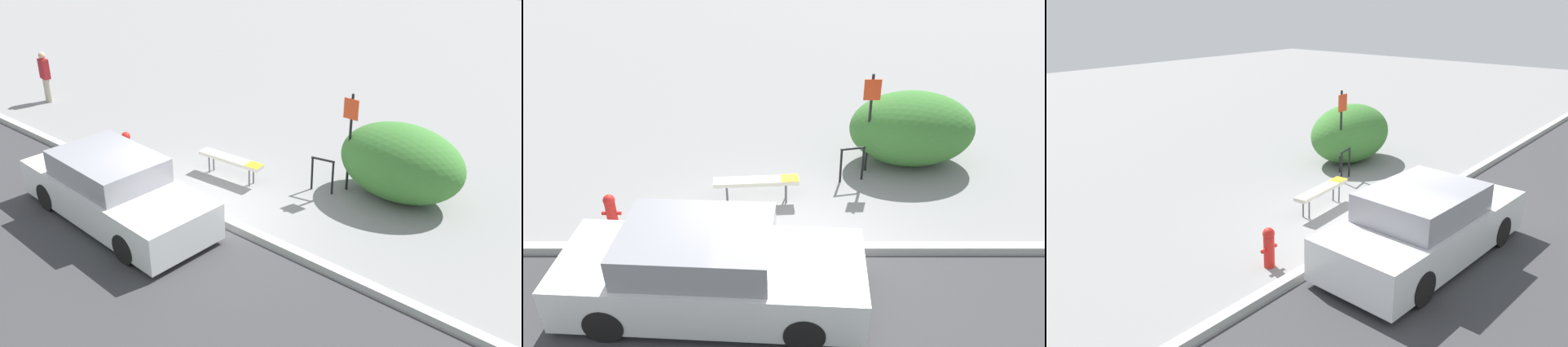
{
  "view_description": "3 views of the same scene",
  "coord_description": "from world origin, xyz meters",
  "views": [
    {
      "loc": [
        7.94,
        -7.4,
        6.32
      ],
      "look_at": [
        0.64,
        1.28,
        0.63
      ],
      "focal_mm": 40.0,
      "sensor_mm": 36.0,
      "label": 1
    },
    {
      "loc": [
        0.0,
        -7.18,
        5.87
      ],
      "look_at": [
        -0.0,
        1.6,
        0.68
      ],
      "focal_mm": 35.0,
      "sensor_mm": 36.0,
      "label": 2
    },
    {
      "loc": [
        -9.03,
        -5.15,
        4.56
      ],
      "look_at": [
        -0.65,
        1.97,
        0.82
      ],
      "focal_mm": 35.0,
      "sensor_mm": 36.0,
      "label": 3
    }
  ],
  "objects": [
    {
      "name": "curb",
      "position": [
        0.0,
        0.0,
        0.07
      ],
      "size": [
        60.0,
        0.2,
        0.13
      ],
      "color": "#B7B7B2",
      "rests_on": "ground_plane"
    },
    {
      "name": "ground_plane",
      "position": [
        0.0,
        0.0,
        0.0
      ],
      "size": [
        60.0,
        60.0,
        0.0
      ],
      "primitive_type": "plane",
      "color": "gray"
    },
    {
      "name": "parked_car_near",
      "position": [
        -1.14,
        -1.28,
        0.65
      ],
      "size": [
        4.73,
        2.03,
        1.41
      ],
      "rotation": [
        0.0,
        0.0,
        -0.06
      ],
      "color": "black",
      "rests_on": "ground_plane"
    },
    {
      "name": "bike_rack",
      "position": [
        1.48,
        2.44,
        0.5
      ],
      "size": [
        0.55,
        0.16,
        0.83
      ],
      "rotation": [
        0.0,
        0.0,
        0.21
      ],
      "color": "black",
      "rests_on": "ground_plane"
    },
    {
      "name": "bench",
      "position": [
        -0.55,
        1.61,
        0.48
      ],
      "size": [
        1.75,
        0.43,
        0.54
      ],
      "rotation": [
        0.0,
        0.0,
        0.07
      ],
      "color": "#515156",
      "rests_on": "ground_plane"
    },
    {
      "name": "sign_post",
      "position": [
        1.86,
        2.88,
        1.38
      ],
      "size": [
        0.36,
        0.08,
        2.3
      ],
      "color": "black",
      "rests_on": "ground_plane"
    },
    {
      "name": "shrub_hedge",
      "position": [
        2.92,
        3.33,
        0.85
      ],
      "size": [
        2.85,
        1.91,
        1.7
      ],
      "color": "#3D7A33",
      "rests_on": "ground_plane"
    },
    {
      "name": "fire_hydrant",
      "position": [
        -3.25,
        0.66,
        0.41
      ],
      "size": [
        0.36,
        0.22,
        0.77
      ],
      "color": "red",
      "rests_on": "ground_plane"
    }
  ]
}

